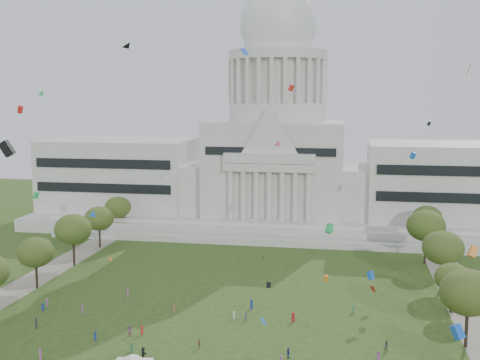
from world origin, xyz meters
TOP-DOWN VIEW (x-y plane):
  - capitol at (0.00, 113.59)m, footprint 160.00×64.50m
  - path_left at (-48.00, 30.00)m, footprint 8.00×160.00m
  - path_right at (48.00, 30.00)m, footprint 8.00×160.00m
  - row_tree_r_2 at (44.17, 17.44)m, footprint 9.55×9.55m
  - row_tree_l_3 at (-44.09, 33.92)m, footprint 8.12×8.12m
  - row_tree_r_3 at (44.40, 34.48)m, footprint 7.01×7.01m
  - row_tree_l_4 at (-44.08, 52.42)m, footprint 9.29×9.29m
  - row_tree_r_4 at (44.76, 50.04)m, footprint 9.19×9.19m
  - row_tree_l_5 at (-45.22, 71.01)m, footprint 8.33×8.33m
  - row_tree_r_5 at (43.49, 70.19)m, footprint 9.82×9.82m
  - row_tree_l_6 at (-46.87, 89.14)m, footprint 8.19×8.19m
  - row_tree_r_6 at (45.96, 88.13)m, footprint 8.42×8.42m
  - event_tent at (-7.43, -4.67)m, footprint 8.69×8.69m
  - person_0 at (29.29, 9.19)m, footprint 0.97×0.92m
  - person_2 at (30.82, 13.25)m, footprint 1.00×0.73m
  - person_3 at (13.93, 4.97)m, footprint 0.74×1.09m
  - person_4 at (-0.46, 8.87)m, footprint 0.68×1.08m
  - person_5 at (-8.35, 3.17)m, footprint 1.79×1.87m
  - person_8 at (-13.94, 11.86)m, footprint 0.98×0.74m
  - person_10 at (14.86, 7.67)m, footprint 0.92×1.19m
  - distant_crowd at (-14.52, 14.41)m, footprint 68.21×39.09m
  - kite_swarm at (5.82, 6.72)m, footprint 87.10×96.78m

SIDE VIEW (x-z plane):
  - path_left at x=-48.00m, z-range 0.00..0.04m
  - path_right at x=48.00m, z-range 0.00..0.04m
  - person_3 at x=13.93m, z-range 0.00..1.54m
  - person_0 at x=29.29m, z-range 0.00..1.67m
  - distant_crowd at x=-14.52m, z-range -0.12..1.83m
  - person_4 at x=-0.46m, z-range 0.00..1.72m
  - person_8 at x=-13.94m, z-range 0.00..1.79m
  - person_10 at x=14.86m, z-range 0.00..1.79m
  - person_2 at x=30.82m, z-range 0.00..1.86m
  - person_5 at x=-8.35m, z-range 0.00..2.00m
  - event_tent at x=-7.43m, z-range 1.21..5.61m
  - row_tree_r_3 at x=44.40m, z-range 2.09..12.07m
  - row_tree_l_3 at x=-44.09m, z-range 2.43..13.98m
  - row_tree_l_6 at x=-46.87m, z-range 2.45..14.09m
  - row_tree_l_5 at x=-45.22m, z-range 2.49..14.34m
  - row_tree_r_6 at x=45.96m, z-range 2.52..14.49m
  - row_tree_r_4 at x=44.76m, z-range 2.76..15.82m
  - row_tree_l_4 at x=-44.08m, z-range 2.79..16.00m
  - row_tree_r_2 at x=44.17m, z-range 2.87..16.45m
  - row_tree_r_5 at x=43.49m, z-range 2.95..16.91m
  - capitol at x=0.00m, z-range -23.35..67.95m
  - kite_swarm at x=5.82m, z-range -3.80..58.50m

